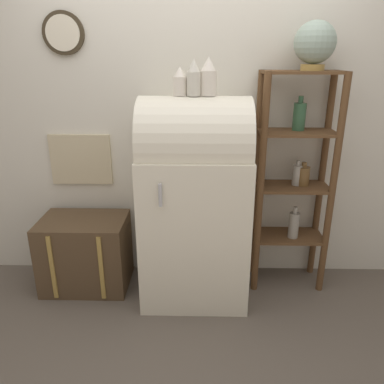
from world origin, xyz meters
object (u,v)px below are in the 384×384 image
at_px(suitcase_trunk, 86,253).
at_px(vase_right, 208,78).
at_px(vase_center, 194,79).
at_px(globe, 315,43).
at_px(vase_left, 180,82).
at_px(refrigerator, 195,199).

height_order(suitcase_trunk, vase_right, vase_right).
bearing_deg(suitcase_trunk, vase_center, -4.86).
height_order(globe, vase_right, globe).
bearing_deg(vase_center, suitcase_trunk, 175.14).
xyz_separation_m(vase_left, vase_center, (0.09, -0.02, 0.02)).
distance_m(globe, vase_left, 0.91).
xyz_separation_m(suitcase_trunk, vase_right, (0.94, -0.05, 1.31)).
relative_size(vase_left, vase_center, 0.79).
bearing_deg(suitcase_trunk, vase_right, -3.11).
distance_m(vase_center, vase_right, 0.10).
height_order(suitcase_trunk, vase_center, vase_center).
xyz_separation_m(refrigerator, vase_center, (-0.01, -0.01, 0.83)).
xyz_separation_m(refrigerator, globe, (0.78, 0.13, 1.04)).
bearing_deg(refrigerator, vase_left, 174.15).
distance_m(suitcase_trunk, vase_center, 1.56).
bearing_deg(vase_left, vase_center, -13.26).
relative_size(globe, vase_left, 1.70).
xyz_separation_m(globe, vase_right, (-0.69, -0.12, -0.21)).
bearing_deg(vase_right, vase_center, -167.62).
distance_m(suitcase_trunk, vase_right, 1.62).
relative_size(refrigerator, suitcase_trunk, 2.28).
bearing_deg(vase_center, vase_right, 12.38).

